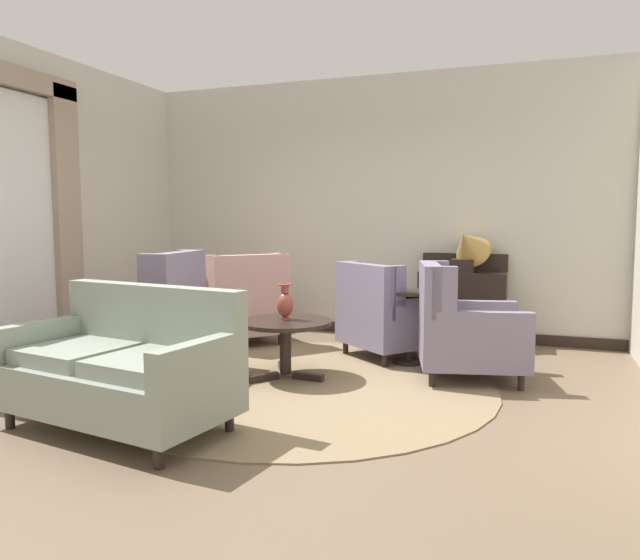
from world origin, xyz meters
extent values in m
plane|color=brown|center=(0.00, 0.00, 0.00)|extent=(7.96, 7.96, 0.00)
cube|color=beige|center=(0.00, 2.69, 1.52)|extent=(5.85, 0.08, 3.05)
cube|color=beige|center=(-2.84, 0.81, 1.52)|extent=(0.08, 3.77, 3.05)
cube|color=black|center=(0.00, 2.64, 0.06)|extent=(5.69, 0.03, 0.12)
cylinder|color=#847051|center=(0.00, 0.30, 0.01)|extent=(3.30, 3.30, 0.01)
cube|color=tan|center=(-2.72, 0.71, 1.39)|extent=(0.10, 0.32, 2.68)
cylinder|color=black|center=(-0.16, 0.44, 0.49)|extent=(0.81, 0.81, 0.04)
cylinder|color=black|center=(-0.16, 0.44, 0.26)|extent=(0.10, 0.10, 0.43)
cube|color=black|center=(0.06, 0.42, 0.04)|extent=(0.28, 0.09, 0.07)
cube|color=black|center=(-0.27, 0.63, 0.04)|extent=(0.19, 0.27, 0.07)
cube|color=black|center=(-0.29, 0.26, 0.04)|extent=(0.21, 0.26, 0.07)
cylinder|color=brown|center=(-0.17, 0.47, 0.52)|extent=(0.08, 0.08, 0.02)
ellipsoid|color=brown|center=(-0.17, 0.47, 0.64)|extent=(0.14, 0.14, 0.21)
cylinder|color=brown|center=(-0.17, 0.47, 0.78)|extent=(0.07, 0.07, 0.07)
torus|color=brown|center=(-0.17, 0.47, 0.82)|extent=(0.12, 0.12, 0.02)
cube|color=gray|center=(-0.68, -1.11, 0.29)|extent=(1.63, 1.02, 0.30)
cube|color=gray|center=(-0.63, -0.78, 0.68)|extent=(1.52, 0.38, 0.49)
cube|color=gray|center=(-1.02, -1.09, 0.49)|extent=(0.69, 0.68, 0.10)
cube|color=gray|center=(-0.36, -1.20, 0.49)|extent=(0.69, 0.68, 0.10)
cube|color=gray|center=(-1.38, -1.05, 0.55)|extent=(0.22, 0.70, 0.23)
cube|color=gray|center=(0.01, -1.27, 0.55)|extent=(0.22, 0.70, 0.23)
cylinder|color=black|center=(-1.38, -1.32, 0.07)|extent=(0.06, 0.06, 0.14)
cylinder|color=black|center=(-0.08, -1.52, 0.07)|extent=(0.06, 0.06, 0.14)
cylinder|color=black|center=(-1.28, -0.69, 0.07)|extent=(0.06, 0.06, 0.14)
cylinder|color=black|center=(0.02, -0.90, 0.07)|extent=(0.06, 0.06, 0.14)
cube|color=tan|center=(-1.22, 1.61, 0.27)|extent=(1.18, 1.18, 0.26)
cube|color=tan|center=(-0.96, 1.39, 0.71)|extent=(0.66, 0.75, 0.61)
cube|color=tan|center=(-0.78, 1.74, 0.78)|extent=(0.22, 0.21, 0.46)
cube|color=tan|center=(-1.27, 1.16, 0.78)|extent=(0.22, 0.21, 0.46)
cube|color=tan|center=(-1.01, 1.93, 0.52)|extent=(0.61, 0.54, 0.23)
cube|color=tan|center=(-1.50, 1.35, 0.52)|extent=(0.61, 0.54, 0.23)
cylinder|color=black|center=(-1.24, 2.09, 0.07)|extent=(0.06, 0.06, 0.14)
cylinder|color=black|center=(-1.69, 1.55, 0.07)|extent=(0.06, 0.06, 0.14)
cylinder|color=black|center=(-0.74, 1.66, 0.07)|extent=(0.06, 0.06, 0.14)
cylinder|color=black|center=(-1.19, 1.13, 0.07)|extent=(0.06, 0.06, 0.14)
cube|color=slate|center=(-1.45, 0.22, 0.30)|extent=(0.98, 0.89, 0.32)
cube|color=slate|center=(-1.08, 0.26, 0.78)|extent=(0.24, 0.80, 0.64)
cube|color=slate|center=(-1.22, 0.59, 0.85)|extent=(0.21, 0.12, 0.48)
cube|color=slate|center=(-1.13, -0.09, 0.85)|extent=(0.21, 0.12, 0.48)
cube|color=slate|center=(-1.55, 0.55, 0.57)|extent=(0.79, 0.20, 0.22)
cube|color=slate|center=(-1.46, -0.13, 0.57)|extent=(0.79, 0.20, 0.22)
cylinder|color=black|center=(-1.85, 0.48, 0.07)|extent=(0.06, 0.06, 0.14)
cylinder|color=black|center=(-1.77, -0.14, 0.07)|extent=(0.06, 0.06, 0.14)
cylinder|color=black|center=(-1.13, 0.57, 0.07)|extent=(0.06, 0.06, 0.14)
cylinder|color=black|center=(-1.05, -0.05, 0.07)|extent=(0.06, 0.06, 0.14)
cube|color=slate|center=(1.36, 0.95, 0.29)|extent=(1.02, 0.93, 0.30)
cube|color=slate|center=(1.01, 0.87, 0.72)|extent=(0.31, 0.76, 0.57)
cube|color=slate|center=(1.17, 0.57, 0.79)|extent=(0.22, 0.14, 0.43)
cube|color=slate|center=(1.02, 1.20, 0.79)|extent=(0.22, 0.14, 0.43)
cube|color=slate|center=(1.49, 0.65, 0.54)|extent=(0.77, 0.28, 0.21)
cube|color=slate|center=(1.33, 1.28, 0.54)|extent=(0.77, 0.28, 0.21)
cylinder|color=black|center=(1.78, 0.75, 0.07)|extent=(0.06, 0.06, 0.14)
cylinder|color=black|center=(1.64, 1.32, 0.07)|extent=(0.06, 0.06, 0.14)
cylinder|color=black|center=(1.09, 0.58, 0.07)|extent=(0.06, 0.06, 0.14)
cylinder|color=black|center=(0.95, 1.16, 0.07)|extent=(0.06, 0.06, 0.14)
cube|color=slate|center=(0.52, 1.56, 0.30)|extent=(1.15, 1.15, 0.31)
cube|color=slate|center=(0.31, 1.29, 0.70)|extent=(0.72, 0.62, 0.50)
cube|color=slate|center=(0.64, 1.14, 0.76)|extent=(0.20, 0.22, 0.38)
cube|color=slate|center=(0.08, 1.58, 0.76)|extent=(0.20, 0.22, 0.38)
cube|color=slate|center=(0.83, 1.37, 0.55)|extent=(0.53, 0.63, 0.19)
cube|color=slate|center=(0.27, 1.82, 0.55)|extent=(0.53, 0.63, 0.19)
cylinder|color=black|center=(0.98, 1.61, 0.07)|extent=(0.06, 0.06, 0.14)
cylinder|color=black|center=(0.47, 2.02, 0.07)|extent=(0.06, 0.06, 0.14)
cylinder|color=black|center=(0.57, 1.09, 0.07)|extent=(0.06, 0.06, 0.14)
cylinder|color=black|center=(0.06, 1.50, 0.07)|extent=(0.06, 0.06, 0.14)
cylinder|color=black|center=(0.74, 1.31, 0.69)|extent=(0.46, 0.46, 0.03)
cylinder|color=black|center=(0.74, 1.31, 0.34)|extent=(0.07, 0.07, 0.68)
cylinder|color=black|center=(0.74, 1.31, 0.02)|extent=(0.30, 0.30, 0.04)
cube|color=black|center=(1.12, 2.39, 0.45)|extent=(0.93, 0.36, 0.71)
cube|color=black|center=(1.12, 2.55, 0.90)|extent=(0.93, 0.04, 0.19)
cube|color=black|center=(0.70, 2.26, 0.05)|extent=(0.06, 0.06, 0.10)
cube|color=black|center=(1.53, 2.26, 0.05)|extent=(0.06, 0.06, 0.10)
cube|color=black|center=(0.70, 2.52, 0.05)|extent=(0.06, 0.06, 0.10)
cube|color=black|center=(1.53, 2.52, 0.05)|extent=(0.06, 0.06, 0.10)
cube|color=black|center=(1.12, 2.37, 0.88)|extent=(0.24, 0.24, 0.14)
cone|color=#B28942|center=(1.18, 2.29, 1.12)|extent=(0.52, 0.60, 0.52)
camera|label=1|loc=(1.84, -4.18, 1.37)|focal=33.21mm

